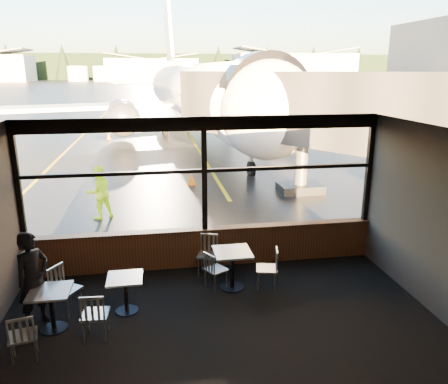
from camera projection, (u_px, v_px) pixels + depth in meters
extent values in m
plane|color=black|center=(154.00, 86.00, 124.37)|extent=(520.00, 520.00, 0.00)
cube|color=black|center=(227.00, 339.00, 7.51)|extent=(8.00, 6.00, 0.01)
cube|color=#38332D|center=(227.00, 137.00, 6.57)|extent=(8.00, 6.00, 0.04)
cube|color=#463E38|center=(279.00, 364.00, 4.19)|extent=(8.00, 0.04, 3.50)
cube|color=#59301B|center=(205.00, 247.00, 10.24)|extent=(8.00, 0.28, 0.90)
cube|color=black|center=(204.00, 123.00, 9.46)|extent=(8.00, 0.18, 0.30)
cube|color=black|center=(17.00, 182.00, 9.15)|extent=(0.12, 0.12, 2.60)
cube|color=black|center=(204.00, 175.00, 9.77)|extent=(0.12, 0.12, 2.60)
cube|color=black|center=(369.00, 169.00, 10.39)|extent=(0.12, 0.12, 2.60)
cube|color=black|center=(204.00, 171.00, 9.74)|extent=(8.00, 0.10, 0.08)
imported|color=black|center=(33.00, 279.00, 7.74)|extent=(0.74, 0.77, 1.77)
imported|color=#BFF219|center=(99.00, 192.00, 13.46)|extent=(1.02, 0.95, 1.67)
cone|color=#E14807|center=(191.00, 179.00, 17.55)|extent=(0.34, 0.34, 0.47)
cone|color=orange|center=(109.00, 136.00, 29.01)|extent=(0.31, 0.31, 0.43)
cylinder|color=silver|center=(78.00, 74.00, 177.76)|extent=(8.00, 8.00, 6.00)
cylinder|color=silver|center=(103.00, 74.00, 179.32)|extent=(8.00, 8.00, 6.00)
cylinder|color=silver|center=(128.00, 74.00, 180.89)|extent=(8.00, 8.00, 6.00)
cube|color=black|center=(152.00, 67.00, 208.25)|extent=(360.00, 3.00, 12.00)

